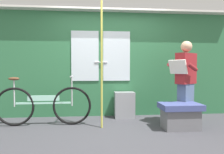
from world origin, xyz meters
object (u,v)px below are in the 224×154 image
Objects in this scene: passenger_reading_newspaper at (186,81)px; trash_bin_by_wall at (124,105)px; bicycle_near_door at (43,105)px; bench_seat_corner at (180,115)px; handrail_pole at (102,63)px.

trash_bin_by_wall is at bearing -63.16° from passenger_reading_newspaper.
bench_seat_corner is at bearing -9.79° from bicycle_near_door.
passenger_reading_newspaper is (2.69, -0.14, 0.45)m from bicycle_near_door.
bench_seat_corner is at bearing 17.42° from passenger_reading_newspaper.
passenger_reading_newspaper is at bearing -29.00° from trash_bin_by_wall.
handrail_pole is (-0.52, -0.70, 0.88)m from trash_bin_by_wall.
passenger_reading_newspaper is at bearing 3.41° from handrail_pole.
trash_bin_by_wall is 1.24m from handrail_pole.
handrail_pole reaches higher than passenger_reading_newspaper.
passenger_reading_newspaper is 2.85× the size of trash_bin_by_wall.
handrail_pole is at bearing -30.74° from passenger_reading_newspaper.
passenger_reading_newspaper is 1.36m from trash_bin_by_wall.
passenger_reading_newspaper reaches higher than bicycle_near_door.
passenger_reading_newspaper is 0.68× the size of handrail_pole.
handrail_pole reaches higher than trash_bin_by_wall.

